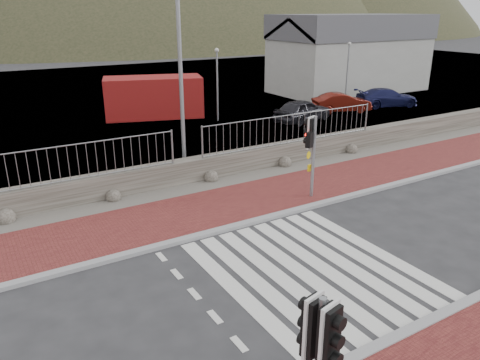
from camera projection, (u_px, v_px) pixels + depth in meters
ground at (310, 269)px, 11.80m from camera, size 220.00×220.00×0.00m
sidewalk_far at (223, 207)px, 15.41m from camera, size 40.00×3.00×0.08m
kerb_near at (406, 333)px, 9.38m from camera, size 40.00×0.25×0.12m
kerb_far at (247, 223)px, 14.20m from camera, size 40.00×0.25×0.12m
zebra_crossing at (310, 268)px, 11.80m from camera, size 4.62×5.60×0.01m
gravel_strip at (197, 188)px, 17.02m from camera, size 40.00×1.50×0.06m
stone_wall at (187, 171)px, 17.52m from camera, size 40.00×0.60×0.90m
railing at (187, 137)px, 16.93m from camera, size 18.07×0.07×1.22m
quay at (68, 99)px, 34.23m from camera, size 120.00×40.00×0.50m
water at (10, 58)px, 62.37m from camera, size 220.00×50.00×0.05m
harbor_building at (350, 53)px, 36.50m from camera, size 12.20×6.20×5.80m
hills_backdrop at (51, 164)px, 93.67m from camera, size 254.00×90.00×100.00m
traffic_signal_near at (320, 345)px, 6.31m from camera, size 0.42×0.30×2.64m
traffic_signal_far at (314, 140)px, 15.47m from camera, size 0.70×0.46×2.88m
streetlight at (183, 46)px, 16.85m from camera, size 1.85×0.40×8.72m
shipping_container at (154, 97)px, 28.11m from camera, size 6.17×4.00×2.38m
car_a at (302, 110)px, 27.03m from camera, size 4.09×2.34×1.31m
car_b at (342, 103)px, 29.54m from camera, size 3.87×2.39×1.20m
car_c at (387, 98)px, 31.22m from camera, size 4.51×2.88×1.22m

